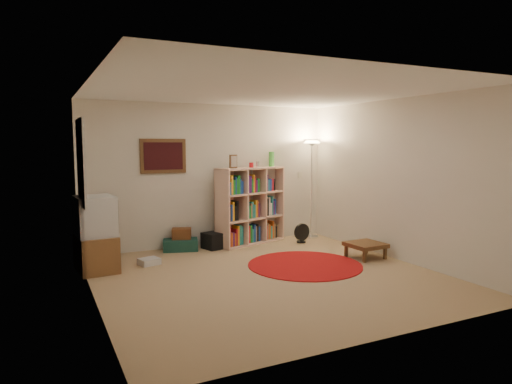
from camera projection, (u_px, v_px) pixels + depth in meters
room at (264, 185)px, 6.12m from camera, size 4.54×4.54×2.54m
bookshelf at (249, 207)px, 8.26m from camera, size 1.44×0.81×1.66m
floor_lamp at (312, 156)px, 8.67m from camera, size 0.37×0.37×1.89m
floor_fan at (302, 233)px, 8.34m from camera, size 0.32×0.19×0.36m
tv_stand at (96, 235)px, 6.47m from camera, size 0.57×0.77×1.07m
dvd_box at (149, 261)px, 6.83m from camera, size 0.34×0.31×0.10m
suitcase at (181, 245)px, 7.76m from camera, size 0.66×0.52×0.19m
wicker_basket at (182, 234)px, 7.79m from camera, size 0.38×0.32×0.18m
duffel_bag at (215, 240)px, 7.91m from camera, size 0.48×0.43×0.28m
paper_towel at (233, 239)px, 8.10m from camera, size 0.13×0.13×0.23m
red_rug at (305, 265)px, 6.79m from camera, size 1.70×1.70×0.02m
side_table at (366, 245)px, 7.22m from camera, size 0.56×0.56×0.24m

